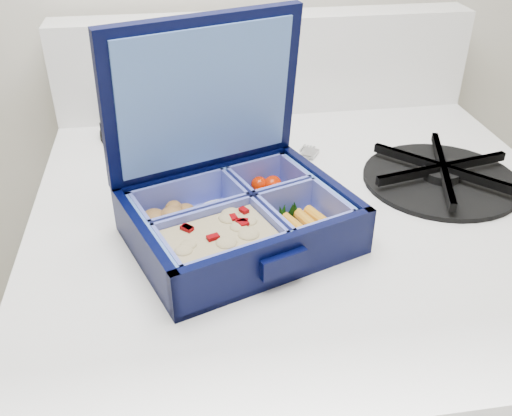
{
  "coord_description": "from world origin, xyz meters",
  "views": [
    {
      "loc": [
        0.25,
        1.08,
        1.33
      ],
      "look_at": [
        0.33,
        1.59,
        1.0
      ],
      "focal_mm": 40.0,
      "sensor_mm": 36.0,
      "label": 1
    }
  ],
  "objects": [
    {
      "name": "bento_box",
      "position": [
        0.31,
        1.58,
        0.99
      ],
      "size": [
        0.27,
        0.24,
        0.05
      ],
      "primitive_type": null,
      "rotation": [
        0.0,
        0.0,
        0.35
      ],
      "color": "black",
      "rests_on": "stove"
    },
    {
      "name": "burner_grate_rear",
      "position": [
        0.23,
        1.88,
        0.98
      ],
      "size": [
        0.21,
        0.21,
        0.02
      ],
      "primitive_type": "cylinder",
      "rotation": [
        0.0,
        0.0,
        0.16
      ],
      "color": "black",
      "rests_on": "stove"
    },
    {
      "name": "fork",
      "position": [
        0.39,
        1.7,
        0.97
      ],
      "size": [
        0.11,
        0.15,
        0.01
      ],
      "primitive_type": null,
      "rotation": [
        0.0,
        0.0,
        -0.58
      ],
      "color": "#AAAAAA",
      "rests_on": "stove"
    },
    {
      "name": "burner_grate",
      "position": [
        0.58,
        1.67,
        0.98
      ],
      "size": [
        0.23,
        0.23,
        0.03
      ],
      "primitive_type": "cylinder",
      "rotation": [
        0.0,
        0.0,
        0.21
      ],
      "color": "black",
      "rests_on": "stove"
    }
  ]
}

